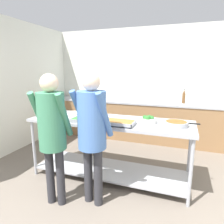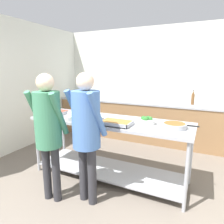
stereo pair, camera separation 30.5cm
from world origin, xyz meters
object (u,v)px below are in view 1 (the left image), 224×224
Objects in this scene: serving_tray_roast at (119,123)px; broccoli_bowl at (148,120)px; sauce_pan at (176,124)px; guest_serving_right at (52,126)px; guest_serving_left at (92,126)px; serving_tray_greens at (53,114)px; water_bottle at (184,97)px; plate_stack at (73,114)px; serving_tray_vegetables at (87,120)px.

broccoli_bowl is at bearing 31.17° from serving_tray_roast.
sauce_pan is 1.59m from guest_serving_right.
serving_tray_greens is at bearing 147.75° from guest_serving_left.
guest_serving_right is (-0.99, -0.84, 0.04)m from broccoli_bowl.
water_bottle is (1.01, 2.60, 0.05)m from guest_serving_left.
plate_stack is 0.56× the size of sauce_pan.
guest_serving_left is 5.21× the size of water_bottle.
guest_serving_left reaches higher than sauce_pan.
serving_tray_greens is 0.82× the size of sauce_pan.
water_bottle is (0.07, 1.97, 0.10)m from sauce_pan.
plate_stack is 0.60× the size of serving_tray_roast.
serving_tray_vegetables is 2.54m from water_bottle.
guest_serving_right is at bearing -54.91° from serving_tray_greens.
water_bottle is (0.82, 2.15, 0.12)m from serving_tray_roast.
water_bottle is at bearing 44.42° from serving_tray_greens.
serving_tray_roast is 0.26× the size of guest_serving_left.
sauce_pan is 1.42× the size of water_bottle.
sauce_pan is at bearing 34.16° from guest_serving_left.
guest_serving_right is (0.22, -0.86, 0.05)m from plate_stack.
broccoli_bowl reaches higher than serving_tray_greens.
serving_tray_greens is 1.57× the size of broccoli_bowl.
guest_serving_right is at bearing -149.78° from sauce_pan.
serving_tray_greens is at bearing 179.97° from sauce_pan.
serving_tray_roast is (0.47, 0.03, 0.00)m from serving_tray_vegetables.
sauce_pan reaches higher than serving_tray_vegetables.
water_bottle is at bearing 87.83° from sauce_pan.
serving_tray_roast is 1.35× the size of water_bottle.
broccoli_bowl is at bearing 1.33° from serving_tray_greens.
guest_serving_left reaches higher than serving_tray_roast.
plate_stack is at bearing -131.05° from water_bottle.
guest_serving_left is (0.66, -0.69, 0.06)m from plate_stack.
serving_tray_vegetables is 1.04× the size of serving_tray_roast.
plate_stack is at bearing 9.43° from serving_tray_greens.
serving_tray_vegetables is at bearing -35.22° from plate_stack.
plate_stack is 0.96m from guest_serving_left.
serving_tray_greens and serving_tray_vegetables have the same top height.
guest_serving_left is at bearing -111.14° from water_bottle.
plate_stack is at bearing 144.78° from serving_tray_vegetables.
serving_tray_roast is at bearing -110.74° from water_bottle.
guest_serving_left is at bearing -129.57° from broccoli_bowl.
serving_tray_greens is at bearing 125.09° from guest_serving_right.
guest_serving_right is 3.13m from water_bottle.
sauce_pan is 1.13m from guest_serving_left.
plate_stack is 1.08× the size of broccoli_bowl.
broccoli_bowl is at bearing -103.20° from water_bottle.
sauce_pan is at bearing 13.81° from serving_tray_roast.
serving_tray_vegetables is (0.73, -0.21, -0.00)m from serving_tray_greens.
guest_serving_left is (-0.19, -0.45, 0.06)m from serving_tray_roast.
sauce_pan reaches higher than plate_stack.
plate_stack is 0.80× the size of water_bottle.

